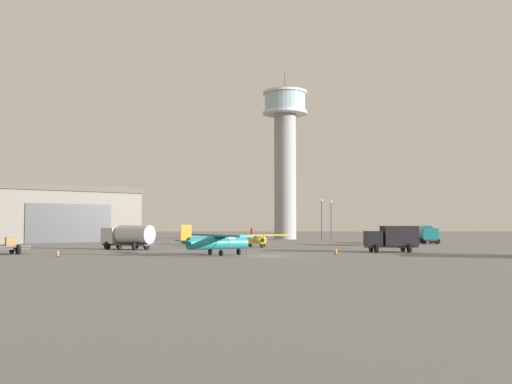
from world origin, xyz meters
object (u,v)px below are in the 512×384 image
(truck_fuel_tanker_silver, at_px, (129,236))
(traffic_cone_near_right, at_px, (336,251))
(airplane_white, at_px, (381,236))
(airplane_teal, at_px, (216,241))
(truck_box_black, at_px, (393,238))
(airplane_yellow, at_px, (257,239))
(light_post_west, at_px, (331,217))
(truck_fuel_tanker_teal, at_px, (427,234))
(traffic_cone_near_left, at_px, (58,253))
(control_tower, at_px, (285,147))
(light_post_east, at_px, (322,216))
(car_yellow, at_px, (200,240))

(truck_fuel_tanker_silver, distance_m, traffic_cone_near_right, 27.01)
(truck_fuel_tanker_silver, bearing_deg, airplane_white, -130.11)
(airplane_teal, bearing_deg, truck_box_black, -12.55)
(airplane_teal, height_order, airplane_yellow, airplane_teal)
(airplane_yellow, height_order, traffic_cone_near_right, airplane_yellow)
(truck_fuel_tanker_silver, height_order, traffic_cone_near_right, truck_fuel_tanker_silver)
(airplane_white, relative_size, truck_box_black, 1.45)
(light_post_west, bearing_deg, truck_box_black, -90.72)
(truck_fuel_tanker_teal, relative_size, traffic_cone_near_right, 9.08)
(airplane_white, relative_size, traffic_cone_near_left, 11.51)
(airplane_yellow, bearing_deg, control_tower, 156.19)
(airplane_white, bearing_deg, truck_fuel_tanker_silver, -20.39)
(airplane_white, bearing_deg, light_post_west, -121.15)
(airplane_teal, xyz_separation_m, light_post_west, (20.23, 49.84, 3.16))
(truck_fuel_tanker_teal, relative_size, light_post_west, 0.87)
(truck_fuel_tanker_silver, bearing_deg, traffic_cone_near_right, -178.14)
(airplane_white, bearing_deg, traffic_cone_near_left, -4.27)
(airplane_teal, distance_m, light_post_west, 53.88)
(airplane_white, xyz_separation_m, traffic_cone_near_right, (-11.34, -25.26, -0.98))
(airplane_white, xyz_separation_m, light_post_east, (-4.69, 27.07, 3.49))
(airplane_white, relative_size, truck_fuel_tanker_silver, 1.19)
(airplane_teal, height_order, traffic_cone_near_right, airplane_teal)
(light_post_west, bearing_deg, airplane_white, -81.33)
(truck_fuel_tanker_teal, height_order, light_post_east, light_post_east)
(airplane_yellow, xyz_separation_m, traffic_cone_near_left, (-20.47, -22.43, -0.83))
(control_tower, xyz_separation_m, traffic_cone_near_left, (-28.35, -65.58, -19.30))
(traffic_cone_near_right, bearing_deg, truck_fuel_tanker_teal, 57.93)
(airplane_teal, height_order, truck_fuel_tanker_teal, airplane_teal)
(truck_fuel_tanker_silver, height_order, car_yellow, truck_fuel_tanker_silver)
(control_tower, distance_m, car_yellow, 40.57)
(light_post_west, bearing_deg, light_post_east, 106.33)
(airplane_yellow, relative_size, traffic_cone_near_left, 11.90)
(car_yellow, height_order, traffic_cone_near_right, car_yellow)
(truck_box_black, bearing_deg, car_yellow, -50.07)
(airplane_yellow, xyz_separation_m, light_post_east, (14.00, 32.62, 3.64))
(truck_fuel_tanker_teal, distance_m, traffic_cone_near_left, 60.72)
(airplane_white, height_order, car_yellow, airplane_white)
(truck_box_black, bearing_deg, light_post_west, -92.12)
(truck_fuel_tanker_silver, xyz_separation_m, traffic_cone_near_right, (23.68, -12.91, -1.34))
(truck_box_black, distance_m, traffic_cone_near_left, 35.90)
(truck_box_black, distance_m, truck_fuel_tanker_teal, 31.82)
(airplane_yellow, height_order, truck_box_black, truck_box_black)
(car_yellow, xyz_separation_m, traffic_cone_near_left, (-12.05, -33.62, -0.38))
(airplane_teal, height_order, light_post_west, light_post_west)
(truck_box_black, xyz_separation_m, truck_fuel_tanker_teal, (13.66, 28.74, 0.01))
(car_yellow, height_order, light_post_east, light_post_east)
(control_tower, xyz_separation_m, airplane_white, (10.81, -37.60, -18.32))
(control_tower, bearing_deg, traffic_cone_near_left, -113.38)
(airplane_teal, height_order, truck_fuel_tanker_silver, airplane_teal)
(light_post_west, distance_m, traffic_cone_near_left, 62.41)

